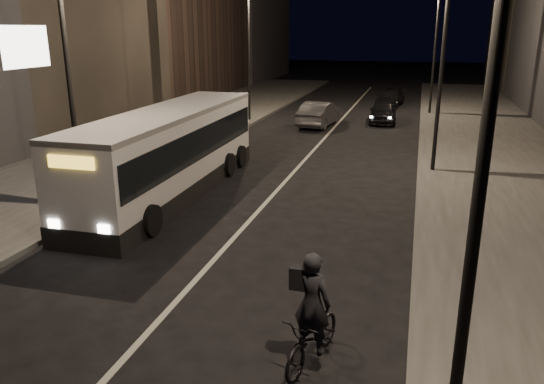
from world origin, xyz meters
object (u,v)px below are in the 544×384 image
Objects in this scene: car_mid at (319,114)px; car_far at (390,98)px; car_near at (383,112)px; streetlight_left_far at (252,35)px; cyclist_on_bicycle at (313,328)px; streetlight_right_far at (432,35)px; streetlight_left_near at (73,43)px; city_bus at (170,149)px; streetlight_right_near at (468,69)px; streetlight_right_mid at (437,39)px.

car_far is at bearing -104.33° from car_mid.
car_far is at bearing 86.91° from car_near.
streetlight_left_far is 2.00× the size of car_near.
car_far is at bearing 106.19° from cyclist_on_bicycle.
car_near is at bearing -123.32° from streetlight_right_far.
cyclist_on_bicycle is at bearing -81.96° from car_far.
cyclist_on_bicycle is at bearing -35.65° from streetlight_left_near.
streetlight_right_far is at bearing 53.73° from car_near.
city_bus is at bearing -83.61° from streetlight_left_far.
streetlight_left_near reaches higher than city_bus.
streetlight_left_near is at bearing -99.21° from car_far.
cyclist_on_bicycle is at bearing 106.17° from car_mid.
cyclist_on_bicycle is 26.21m from car_near.
car_far is at bearing 75.40° from city_bus.
car_mid is at bearing -135.07° from streetlight_right_far.
streetlight_right_near is 1.00× the size of streetlight_left_far.
streetlight_right_near is 14.30m from city_bus.
streetlight_right_near is at bearing -78.84° from car_far.
streetlight_left_near is at bearing 82.10° from car_mid.
cyclist_on_bicycle is at bearing -91.51° from car_near.
car_near is (6.29, 17.44, -0.97)m from city_bus.
streetlight_right_far reaches higher than cyclist_on_bicycle.
streetlight_right_mid reaches higher than car_mid.
streetlight_right_far is 0.72× the size of city_bus.
car_far is (0.02, 7.74, -0.08)m from car_near.
streetlight_right_near is 26.86m from car_mid.
streetlight_left_near is 18.79m from car_mid.
streetlight_left_near is at bearing 143.12° from streetlight_right_near.
car_mid is at bearing -151.11° from car_near.
streetlight_left_far is 6.34m from car_mid.
streetlight_left_far reaches higher than cyclist_on_bicycle.
streetlight_left_far is at bearing 95.86° from city_bus.
car_far is (8.04, 9.72, -4.75)m from streetlight_left_far.
car_near is (-2.64, -4.02, -4.67)m from streetlight_right_far.
car_far is at bearing 94.20° from streetlight_right_near.
car_far is at bearing 73.83° from streetlight_left_near.
streetlight_right_far is at bearing 66.87° from city_bus.
streetlight_right_far is 10.04m from car_mid.
car_far is (8.04, 27.72, -4.75)m from streetlight_left_near.
cyclist_on_bicycle is at bearing -52.14° from city_bus.
car_mid is (-6.32, -6.31, -4.60)m from streetlight_right_far.
car_mid is (-6.32, 25.69, -4.60)m from streetlight_right_near.
cyclist_on_bicycle is at bearing -70.29° from streetlight_left_far.
streetlight_left_near reaches higher than cyclist_on_bicycle.
streetlight_right_far is 1.77× the size of car_mid.
streetlight_left_near reaches higher than car_near.
car_mid is at bearing 79.68° from city_bus.
streetlight_left_far is 26.14m from cyclist_on_bicycle.
streetlight_left_near is (-10.66, -8.00, 0.00)m from streetlight_right_mid.
car_mid is (-6.32, 9.69, -4.60)m from streetlight_right_mid.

